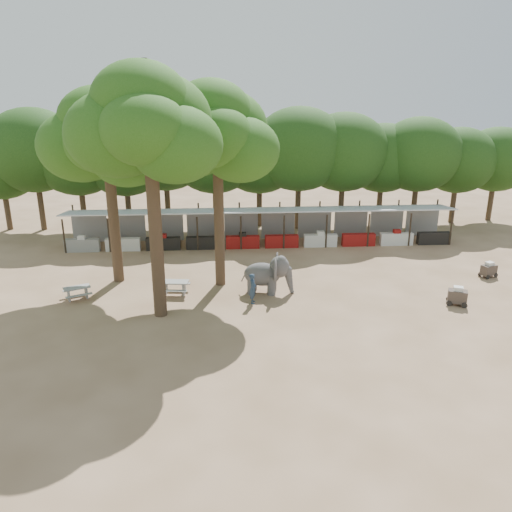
{
  "coord_description": "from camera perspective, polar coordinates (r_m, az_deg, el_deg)",
  "views": [
    {
      "loc": [
        -2.84,
        -21.11,
        10.67
      ],
      "look_at": [
        -1.0,
        5.0,
        2.0
      ],
      "focal_mm": 35.0,
      "sensor_mm": 36.0,
      "label": 1
    }
  ],
  "objects": [
    {
      "name": "backdrop_trees",
      "position": [
        40.54,
        0.02,
        11.02
      ],
      "size": [
        46.46,
        5.95,
        8.33
      ],
      "color": "#332316",
      "rests_on": "ground"
    },
    {
      "name": "cart_front",
      "position": [
        28.17,
        22.03,
        -4.25
      ],
      "size": [
        1.23,
        1.04,
        1.02
      ],
      "rotation": [
        0.0,
        0.0,
        -0.4
      ],
      "color": "#352B25",
      "rests_on": "ground"
    },
    {
      "name": "ground",
      "position": [
        23.83,
        3.28,
        -8.31
      ],
      "size": [
        100.0,
        100.0,
        0.0
      ],
      "primitive_type": "plane",
      "color": "brown",
      "rests_on": "ground"
    },
    {
      "name": "yard_tree_center",
      "position": [
        23.58,
        -12.45,
        14.36
      ],
      "size": [
        7.1,
        6.9,
        12.04
      ],
      "color": "#332316",
      "rests_on": "ground"
    },
    {
      "name": "vendor_stalls",
      "position": [
        36.33,
        0.59,
        3.18
      ],
      "size": [
        28.0,
        2.99,
        2.8
      ],
      "color": "#AFB1B8",
      "rests_on": "ground"
    },
    {
      "name": "handler",
      "position": [
        26.25,
        -0.37,
        -3.72
      ],
      "size": [
        0.44,
        0.62,
        1.63
      ],
      "primitive_type": "imported",
      "rotation": [
        0.0,
        0.0,
        1.48
      ],
      "color": "#26384C",
      "rests_on": "ground"
    },
    {
      "name": "yard_tree_back",
      "position": [
        27.39,
        -4.77,
        13.81
      ],
      "size": [
        7.1,
        6.9,
        11.36
      ],
      "color": "#332316",
      "rests_on": "ground"
    },
    {
      "name": "picnic_table_far",
      "position": [
        27.82,
        -9.26,
        -3.38
      ],
      "size": [
        1.66,
        1.53,
        0.76
      ],
      "rotation": [
        0.0,
        0.0,
        -0.11
      ],
      "color": "gray",
      "rests_on": "ground"
    },
    {
      "name": "elephant",
      "position": [
        27.52,
        1.4,
        -2.06
      ],
      "size": [
        2.91,
        2.17,
        2.17
      ],
      "rotation": [
        0.0,
        0.0,
        -0.18
      ],
      "color": "#434041",
      "rests_on": "ground"
    },
    {
      "name": "yard_tree_left",
      "position": [
        29.1,
        -16.93,
        12.69
      ],
      "size": [
        7.1,
        6.9,
        11.02
      ],
      "color": "#332316",
      "rests_on": "ground"
    },
    {
      "name": "cart_back",
      "position": [
        33.11,
        25.06,
        -1.41
      ],
      "size": [
        1.14,
        0.95,
        0.95
      ],
      "rotation": [
        0.0,
        0.0,
        0.38
      ],
      "color": "#352B25",
      "rests_on": "ground"
    },
    {
      "name": "picnic_table_near",
      "position": [
        28.55,
        -19.76,
        -3.8
      ],
      "size": [
        1.75,
        1.68,
        0.68
      ],
      "rotation": [
        0.0,
        0.0,
        0.43
      ],
      "color": "gray",
      "rests_on": "ground"
    }
  ]
}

